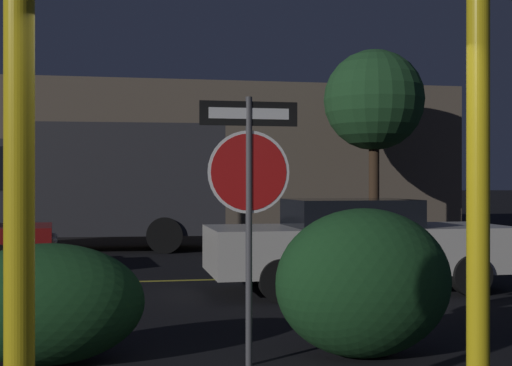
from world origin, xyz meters
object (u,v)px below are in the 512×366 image
(passing_car_2, at_px, (357,243))
(delivery_truck, at_px, (72,182))
(yellow_pole_left, at_px, (19,227))
(hedge_bush_2, at_px, (364,283))
(stop_sign, at_px, (249,175))
(hedge_bush_1, at_px, (47,304))
(tree_0, at_px, (374,101))
(yellow_pole_right, at_px, (478,202))

(passing_car_2, distance_m, delivery_truck, 8.84)
(yellow_pole_left, height_order, hedge_bush_2, yellow_pole_left)
(stop_sign, distance_m, delivery_truck, 11.74)
(hedge_bush_2, bearing_deg, hedge_bush_1, 174.81)
(hedge_bush_1, xyz_separation_m, tree_0, (8.16, 13.99, 3.58))
(passing_car_2, bearing_deg, hedge_bush_2, -18.11)
(hedge_bush_2, bearing_deg, yellow_pole_right, -91.99)
(hedge_bush_1, bearing_deg, yellow_pole_left, -86.63)
(delivery_truck, bearing_deg, hedge_bush_1, -173.97)
(hedge_bush_2, bearing_deg, yellow_pole_left, -135.69)
(yellow_pole_right, xyz_separation_m, hedge_bush_1, (-2.83, 2.63, -0.98))
(hedge_bush_1, distance_m, delivery_truck, 11.21)
(yellow_pole_right, bearing_deg, passing_car_2, 78.01)
(stop_sign, xyz_separation_m, delivery_truck, (-2.36, 11.50, -0.05))
(yellow_pole_left, bearing_deg, delivery_truck, 93.01)
(passing_car_2, bearing_deg, tree_0, 158.29)
(stop_sign, relative_size, tree_0, 0.43)
(hedge_bush_1, xyz_separation_m, hedge_bush_2, (2.92, -0.27, 0.15))
(yellow_pole_right, bearing_deg, hedge_bush_1, 137.17)
(delivery_truck, height_order, tree_0, tree_0)
(yellow_pole_left, bearing_deg, tree_0, 64.74)
(hedge_bush_2, relative_size, passing_car_2, 0.36)
(yellow_pole_right, distance_m, delivery_truck, 14.18)
(stop_sign, xyz_separation_m, hedge_bush_2, (1.12, 0.10, -1.01))
(tree_0, bearing_deg, passing_car_2, -111.20)
(stop_sign, distance_m, yellow_pole_right, 2.50)
(passing_car_2, height_order, tree_0, tree_0)
(hedge_bush_2, distance_m, passing_car_2, 4.20)
(hedge_bush_1, relative_size, hedge_bush_2, 1.04)
(yellow_pole_right, relative_size, tree_0, 0.54)
(yellow_pole_right, distance_m, passing_car_2, 6.56)
(yellow_pole_left, height_order, passing_car_2, yellow_pole_left)
(yellow_pole_right, height_order, hedge_bush_2, yellow_pole_right)
(hedge_bush_1, distance_m, hedge_bush_2, 2.93)
(yellow_pole_left, height_order, delivery_truck, delivery_truck)
(hedge_bush_2, bearing_deg, stop_sign, -175.05)
(stop_sign, xyz_separation_m, yellow_pole_right, (1.04, -2.27, -0.19))
(yellow_pole_right, relative_size, delivery_truck, 0.42)
(yellow_pole_left, bearing_deg, stop_sign, 57.84)
(yellow_pole_right, distance_m, hedge_bush_2, 2.50)
(hedge_bush_2, distance_m, tree_0, 15.57)
(delivery_truck, bearing_deg, yellow_pole_left, -173.88)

